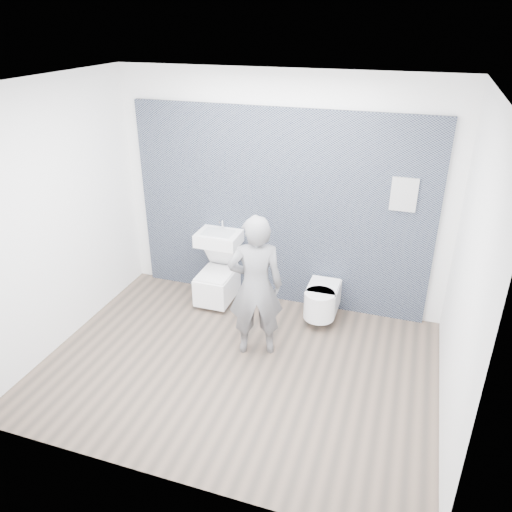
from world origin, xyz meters
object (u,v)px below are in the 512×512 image
(toilet_rounded, at_px, (322,300))
(toilet_square, at_px, (217,284))
(washbasin, at_px, (219,238))
(visitor, at_px, (256,287))

(toilet_rounded, bearing_deg, toilet_square, 179.25)
(washbasin, distance_m, visitor, 1.20)
(visitor, bearing_deg, washbasin, -69.52)
(toilet_rounded, distance_m, visitor, 1.10)
(toilet_square, distance_m, visitor, 1.25)
(washbasin, bearing_deg, toilet_square, -90.00)
(toilet_square, xyz_separation_m, toilet_rounded, (1.33, -0.02, 0.02))
(visitor, bearing_deg, toilet_rounded, -144.98)
(toilet_rounded, bearing_deg, visitor, -124.90)
(washbasin, height_order, toilet_square, washbasin)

